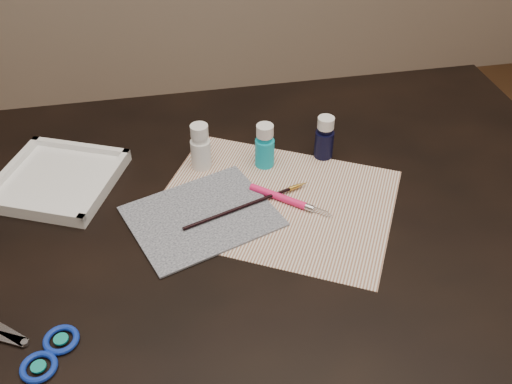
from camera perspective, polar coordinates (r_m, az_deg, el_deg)
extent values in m
cube|color=black|center=(1.29, 0.00, -14.75)|extent=(1.30, 0.90, 0.75)
cube|color=silver|center=(1.03, 2.01, -0.96)|extent=(0.51, 0.47, 0.00)
cube|color=black|center=(1.00, -5.43, -2.42)|extent=(0.29, 0.26, 0.00)
cylinder|color=white|center=(1.09, -5.58, 4.54)|extent=(0.05, 0.05, 0.09)
cylinder|color=#11AFCB|center=(1.09, 0.88, 4.65)|extent=(0.04, 0.04, 0.09)
cylinder|color=black|center=(1.12, 6.87, 5.43)|extent=(0.05, 0.05, 0.09)
cube|color=white|center=(1.12, -19.24, 1.25)|extent=(0.27, 0.27, 0.02)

